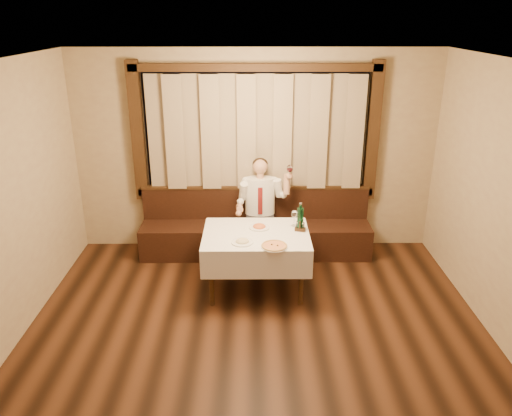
{
  "coord_description": "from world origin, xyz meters",
  "views": [
    {
      "loc": [
        -0.04,
        -3.73,
        3.22
      ],
      "look_at": [
        0.0,
        1.9,
        1.0
      ],
      "focal_mm": 35.0,
      "sensor_mm": 36.0,
      "label": 1
    }
  ],
  "objects_px": {
    "dining_table": "(256,241)",
    "green_bottle": "(300,219)",
    "seated_man": "(261,201)",
    "banquette": "(256,232)",
    "pizza": "(274,246)",
    "pasta_red": "(259,225)",
    "pasta_cream": "(242,240)",
    "cruet_caddy": "(300,227)"
  },
  "relations": [
    {
      "from": "pasta_cream",
      "to": "pasta_red",
      "type": "bearing_deg",
      "value": 64.58
    },
    {
      "from": "cruet_caddy",
      "to": "seated_man",
      "type": "relative_size",
      "value": 0.1
    },
    {
      "from": "banquette",
      "to": "seated_man",
      "type": "bearing_deg",
      "value": -52.3
    },
    {
      "from": "cruet_caddy",
      "to": "green_bottle",
      "type": "bearing_deg",
      "value": 106.08
    },
    {
      "from": "banquette",
      "to": "cruet_caddy",
      "type": "distance_m",
      "value": 1.2
    },
    {
      "from": "dining_table",
      "to": "seated_man",
      "type": "bearing_deg",
      "value": 85.79
    },
    {
      "from": "pasta_red",
      "to": "pasta_cream",
      "type": "height_order",
      "value": "same"
    },
    {
      "from": "pizza",
      "to": "cruet_caddy",
      "type": "height_order",
      "value": "cruet_caddy"
    },
    {
      "from": "banquette",
      "to": "pizza",
      "type": "xyz_separation_m",
      "value": [
        0.2,
        -1.4,
        0.46
      ]
    },
    {
      "from": "pasta_cream",
      "to": "green_bottle",
      "type": "height_order",
      "value": "green_bottle"
    },
    {
      "from": "pasta_cream",
      "to": "cruet_caddy",
      "type": "relative_size",
      "value": 1.86
    },
    {
      "from": "pasta_cream",
      "to": "seated_man",
      "type": "relative_size",
      "value": 0.18
    },
    {
      "from": "pasta_red",
      "to": "pasta_cream",
      "type": "distance_m",
      "value": 0.47
    },
    {
      "from": "dining_table",
      "to": "pasta_cream",
      "type": "height_order",
      "value": "pasta_cream"
    },
    {
      "from": "pasta_cream",
      "to": "seated_man",
      "type": "xyz_separation_m",
      "value": [
        0.23,
        1.2,
        0.02
      ]
    },
    {
      "from": "banquette",
      "to": "cruet_caddy",
      "type": "bearing_deg",
      "value": -61.17
    },
    {
      "from": "pasta_cream",
      "to": "green_bottle",
      "type": "relative_size",
      "value": 0.71
    },
    {
      "from": "banquette",
      "to": "pasta_red",
      "type": "bearing_deg",
      "value": -87.41
    },
    {
      "from": "seated_man",
      "to": "banquette",
      "type": "bearing_deg",
      "value": 127.7
    },
    {
      "from": "banquette",
      "to": "pasta_cream",
      "type": "relative_size",
      "value": 12.69
    },
    {
      "from": "green_bottle",
      "to": "cruet_caddy",
      "type": "height_order",
      "value": "green_bottle"
    },
    {
      "from": "pizza",
      "to": "pasta_cream",
      "type": "bearing_deg",
      "value": 162.69
    },
    {
      "from": "pasta_cream",
      "to": "green_bottle",
      "type": "xyz_separation_m",
      "value": [
        0.69,
        0.34,
        0.12
      ]
    },
    {
      "from": "pasta_red",
      "to": "dining_table",
      "type": "bearing_deg",
      "value": -104.35
    },
    {
      "from": "pasta_cream",
      "to": "green_bottle",
      "type": "bearing_deg",
      "value": 26.48
    },
    {
      "from": "banquette",
      "to": "pasta_cream",
      "type": "distance_m",
      "value": 1.39
    },
    {
      "from": "pizza",
      "to": "banquette",
      "type": "bearing_deg",
      "value": 98.15
    },
    {
      "from": "pasta_red",
      "to": "banquette",
      "type": "bearing_deg",
      "value": 92.59
    },
    {
      "from": "banquette",
      "to": "pasta_cream",
      "type": "bearing_deg",
      "value": -97.1
    },
    {
      "from": "banquette",
      "to": "pasta_red",
      "type": "height_order",
      "value": "banquette"
    },
    {
      "from": "seated_man",
      "to": "green_bottle",
      "type": "bearing_deg",
      "value": -61.73
    },
    {
      "from": "seated_man",
      "to": "pizza",
      "type": "bearing_deg",
      "value": -84.25
    },
    {
      "from": "pasta_red",
      "to": "pasta_cream",
      "type": "bearing_deg",
      "value": -115.42
    },
    {
      "from": "green_bottle",
      "to": "pasta_red",
      "type": "bearing_deg",
      "value": 171.08
    },
    {
      "from": "pasta_red",
      "to": "cruet_caddy",
      "type": "bearing_deg",
      "value": -10.77
    },
    {
      "from": "dining_table",
      "to": "green_bottle",
      "type": "height_order",
      "value": "green_bottle"
    },
    {
      "from": "pasta_red",
      "to": "pasta_cream",
      "type": "relative_size",
      "value": 1.01
    },
    {
      "from": "banquette",
      "to": "dining_table",
      "type": "distance_m",
      "value": 1.08
    },
    {
      "from": "dining_table",
      "to": "green_bottle",
      "type": "distance_m",
      "value": 0.59
    },
    {
      "from": "pasta_cream",
      "to": "cruet_caddy",
      "type": "distance_m",
      "value": 0.76
    },
    {
      "from": "pasta_cream",
      "to": "pizza",
      "type": "bearing_deg",
      "value": -17.31
    },
    {
      "from": "cruet_caddy",
      "to": "pasta_red",
      "type": "bearing_deg",
      "value": -174.69
    }
  ]
}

